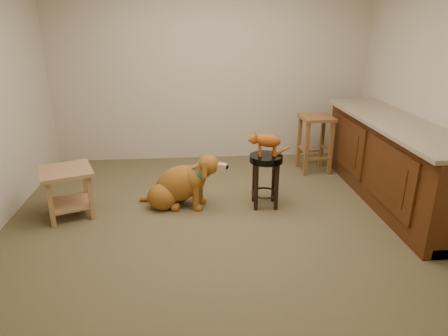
{
  "coord_description": "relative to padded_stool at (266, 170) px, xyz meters",
  "views": [
    {
      "loc": [
        -0.33,
        -3.75,
        1.98
      ],
      "look_at": [
        0.03,
        0.31,
        0.45
      ],
      "focal_mm": 32.0,
      "sensor_mm": 36.0,
      "label": 1
    }
  ],
  "objects": [
    {
      "name": "padded_stool",
      "position": [
        0.0,
        0.0,
        0.0
      ],
      "size": [
        0.36,
        0.36,
        0.59
      ],
      "rotation": [
        0.0,
        0.0,
        -0.06
      ],
      "color": "black",
      "rests_on": "ground"
    },
    {
      "name": "golden_retriever",
      "position": [
        -0.95,
        0.09,
        -0.17
      ],
      "size": [
        1.0,
        0.6,
        0.66
      ],
      "rotation": [
        0.0,
        0.0,
        -0.28
      ],
      "color": "brown",
      "rests_on": "ground"
    },
    {
      "name": "side_table",
      "position": [
        -2.11,
        -0.05,
        -0.08
      ],
      "size": [
        0.65,
        0.65,
        0.52
      ],
      "rotation": [
        0.0,
        0.0,
        0.36
      ],
      "color": "#987046",
      "rests_on": "ground"
    },
    {
      "name": "tabby_kitten",
      "position": [
        -0.01,
        0.0,
        0.33
      ],
      "size": [
        0.47,
        0.16,
        0.29
      ],
      "rotation": [
        0.0,
        0.0,
        -0.06
      ],
      "color": "#96420F",
      "rests_on": "padded_stool"
    },
    {
      "name": "wood_stool",
      "position": [
        0.87,
        1.03,
        -0.02
      ],
      "size": [
        0.43,
        0.43,
        0.76
      ],
      "rotation": [
        0.0,
        0.0,
        0.04
      ],
      "color": "brown",
      "rests_on": "ground"
    },
    {
      "name": "room_shell",
      "position": [
        -0.48,
        -0.27,
        1.25
      ],
      "size": [
        4.54,
        4.04,
        2.62
      ],
      "color": "#C0B49A",
      "rests_on": "ground"
    },
    {
      "name": "floor",
      "position": [
        -0.48,
        -0.27,
        -0.42
      ],
      "size": [
        4.5,
        4.0,
        0.01
      ],
      "primitive_type": "cube",
      "color": "brown",
      "rests_on": "ground"
    },
    {
      "name": "cabinet_run",
      "position": [
        1.46,
        0.03,
        0.02
      ],
      "size": [
        0.7,
        2.56,
        0.94
      ],
      "color": "#4E260E",
      "rests_on": "ground"
    }
  ]
}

